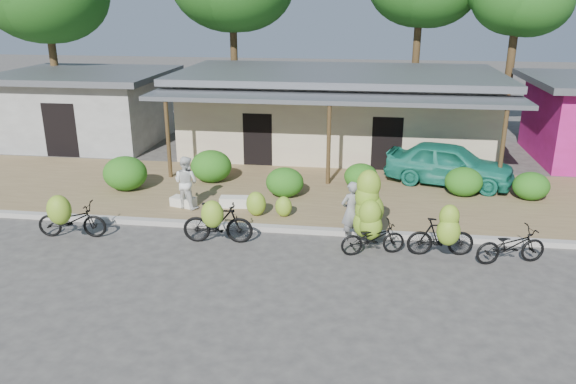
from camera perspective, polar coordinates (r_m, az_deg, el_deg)
name	(u,v)px	position (r m, az deg, el deg)	size (l,w,h in m)	color
ground	(309,266)	(13.70, 2.19, -7.48)	(100.00, 100.00, 0.00)	#3F3D3A
sidewalk	(325,196)	(18.28, 3.80, -0.37)	(60.00, 6.00, 0.12)	#937B4F
curb	(317,231)	(15.48, 2.96, -3.96)	(60.00, 0.25, 0.15)	#A8A399
shop_main	(337,111)	(23.58, 5.00, 8.20)	(13.00, 8.50, 3.35)	beige
shop_grey	(88,107)	(26.59, -19.66, 8.17)	(7.00, 6.00, 3.15)	#AEAEA9
hedge_0	(125,173)	(19.22, -16.21, 1.83)	(1.45, 1.30, 1.13)	#166116
hedge_1	(211,166)	(19.50, -7.81, 2.62)	(1.41, 1.27, 1.10)	#166116
hedge_2	(285,182)	(17.85, -0.33, 1.00)	(1.21, 1.09, 0.94)	#166116
hedge_3	(361,176)	(18.72, 7.42, 1.58)	(1.12, 1.00, 0.87)	#166116
hedge_4	(464,182)	(18.79, 17.41, 1.01)	(1.19, 1.07, 0.93)	#166116
hedge_5	(531,186)	(19.17, 23.47, 0.56)	(1.13, 1.02, 0.88)	#166116
bike_far_left	(70,218)	(16.04, -21.31, -2.50)	(1.91, 1.33, 1.42)	black
bike_left	(217,222)	(14.71, -7.23, -3.01)	(1.89, 1.22, 1.41)	black
bike_center	(370,219)	(14.39, 8.32, -2.69)	(1.74, 1.37, 2.06)	black
bike_right	(443,234)	(14.32, 15.44, -4.13)	(1.71, 1.21, 1.57)	black
bike_far_right	(511,245)	(14.67, 21.71, -5.07)	(1.85, 1.08, 0.92)	black
loose_banana_a	(256,204)	(16.33, -3.27, -1.19)	(0.58, 0.49, 0.72)	#76A529
loose_banana_b	(284,206)	(16.25, -0.45, -1.48)	(0.49, 0.41, 0.61)	#76A529
loose_banana_c	(364,208)	(16.19, 7.73, -1.67)	(0.51, 0.44, 0.64)	#76A529
sack_near	(234,202)	(17.16, -5.50, -0.99)	(0.85, 0.40, 0.30)	white
sack_far	(183,202)	(17.41, -10.58, -0.97)	(0.75, 0.38, 0.28)	white
vendor	(351,211)	(14.88, 6.42, -1.95)	(0.60, 0.39, 1.64)	gray
bystander	(186,182)	(17.05, -10.32, 0.98)	(0.78, 0.61, 1.61)	silver
teal_van	(449,164)	(19.76, 16.07, 2.78)	(1.70, 4.22, 1.44)	#1C7F68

